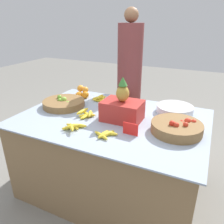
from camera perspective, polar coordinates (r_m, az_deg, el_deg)
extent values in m
plane|color=gray|center=(2.33, 0.00, -18.62)|extent=(12.00, 12.00, 0.00)
cube|color=olive|center=(2.10, 0.00, -11.00)|extent=(1.54, 1.08, 0.75)
cube|color=#99A8BC|center=(1.91, 0.00, -1.54)|extent=(1.61, 1.12, 0.01)
cylinder|color=olive|center=(2.19, -12.46, 2.24)|extent=(0.40, 0.40, 0.06)
sphere|color=#6BA333|center=(2.24, -13.56, 3.81)|extent=(0.04, 0.04, 0.04)
sphere|color=#6BA333|center=(2.20, -12.29, 2.33)|extent=(0.05, 0.05, 0.05)
sphere|color=#6BA333|center=(2.23, -10.91, 2.76)|extent=(0.05, 0.05, 0.05)
sphere|color=#89BC42|center=(2.18, -12.42, 3.26)|extent=(0.05, 0.05, 0.05)
sphere|color=#7AB238|center=(2.14, -11.45, 2.10)|extent=(0.05, 0.05, 0.05)
sphere|color=#7AB238|center=(2.19, -13.49, 3.02)|extent=(0.04, 0.04, 0.04)
sphere|color=#89BC42|center=(2.18, -12.99, 2.66)|extent=(0.04, 0.04, 0.04)
sphere|color=#6BA333|center=(2.17, -13.35, 2.08)|extent=(0.05, 0.05, 0.05)
cylinder|color=olive|center=(1.72, 16.50, -3.93)|extent=(0.38, 0.38, 0.08)
sphere|color=red|center=(1.73, 18.15, -3.32)|extent=(0.05, 0.05, 0.05)
sphere|color=red|center=(1.74, 17.68, -3.35)|extent=(0.04, 0.04, 0.04)
sphere|color=red|center=(1.76, 19.19, -2.22)|extent=(0.05, 0.05, 0.05)
sphere|color=red|center=(1.77, 20.59, -2.36)|extent=(0.04, 0.04, 0.04)
sphere|color=red|center=(1.70, 16.03, -4.28)|extent=(0.05, 0.05, 0.05)
sphere|color=red|center=(1.65, 16.38, -3.33)|extent=(0.05, 0.05, 0.05)
sphere|color=red|center=(1.67, 18.69, -3.12)|extent=(0.04, 0.04, 0.04)
sphere|color=red|center=(1.71, 13.46, -4.26)|extent=(0.04, 0.04, 0.04)
sphere|color=red|center=(1.74, 15.59, -3.54)|extent=(0.04, 0.04, 0.04)
sphere|color=red|center=(1.77, 14.31, -3.30)|extent=(0.04, 0.04, 0.04)
sphere|color=red|center=(1.76, 17.77, -2.67)|extent=(0.04, 0.04, 0.04)
sphere|color=red|center=(1.65, 15.41, -2.88)|extent=(0.04, 0.04, 0.04)
sphere|color=red|center=(1.77, 19.06, -2.31)|extent=(0.05, 0.05, 0.05)
sphere|color=red|center=(1.74, 15.50, -3.54)|extent=(0.04, 0.04, 0.04)
sphere|color=red|center=(1.70, 19.29, -4.67)|extent=(0.05, 0.05, 0.05)
sphere|color=red|center=(1.68, 13.68, -4.37)|extent=(0.04, 0.04, 0.04)
sphere|color=red|center=(1.65, 15.45, -5.18)|extent=(0.04, 0.04, 0.04)
sphere|color=red|center=(1.65, 19.19, -5.36)|extent=(0.05, 0.05, 0.05)
sphere|color=orange|center=(2.38, -7.00, 4.49)|extent=(0.08, 0.08, 0.08)
sphere|color=orange|center=(2.39, -8.85, 4.31)|extent=(0.06, 0.06, 0.06)
sphere|color=orange|center=(2.39, -8.53, 4.44)|extent=(0.07, 0.07, 0.07)
sphere|color=orange|center=(2.41, -7.00, 5.79)|extent=(0.07, 0.07, 0.07)
sphere|color=orange|center=(2.44, -8.22, 6.12)|extent=(0.07, 0.07, 0.07)
cylinder|color=silver|center=(2.08, 16.08, 0.73)|extent=(0.33, 0.33, 0.07)
cube|color=red|center=(1.62, 4.83, -4.46)|extent=(0.12, 0.01, 0.09)
cube|color=#B22D28|center=(1.83, 2.70, 0.35)|extent=(0.33, 0.24, 0.17)
ellipsoid|color=#B28E38|center=(1.78, 2.79, 4.85)|extent=(0.11, 0.11, 0.14)
cone|color=#387A33|center=(1.75, 2.86, 8.05)|extent=(0.08, 0.08, 0.07)
ellipsoid|color=yellow|center=(2.28, -2.32, 3.17)|extent=(0.10, 0.13, 0.03)
ellipsoid|color=yellow|center=(2.27, -2.44, 3.05)|extent=(0.16, 0.07, 0.03)
ellipsoid|color=yellow|center=(2.27, -3.46, 2.97)|extent=(0.16, 0.03, 0.03)
ellipsoid|color=yellow|center=(2.33, -3.52, 3.65)|extent=(0.12, 0.12, 0.04)
ellipsoid|color=yellow|center=(2.28, -3.09, 3.99)|extent=(0.04, 0.12, 0.04)
ellipsoid|color=yellow|center=(2.29, -2.93, 3.74)|extent=(0.09, 0.13, 0.03)
ellipsoid|color=yellow|center=(1.60, -2.88, -6.11)|extent=(0.15, 0.09, 0.03)
ellipsoid|color=yellow|center=(1.62, -2.05, -5.62)|extent=(0.05, 0.12, 0.03)
ellipsoid|color=yellow|center=(1.61, -1.53, -5.85)|extent=(0.09, 0.16, 0.03)
ellipsoid|color=yellow|center=(1.62, -0.57, -5.63)|extent=(0.12, 0.05, 0.03)
ellipsoid|color=yellow|center=(1.75, -8.76, -3.53)|extent=(0.14, 0.07, 0.03)
ellipsoid|color=yellow|center=(1.75, -10.33, -3.76)|extent=(0.15, 0.07, 0.03)
ellipsoid|color=yellow|center=(1.73, -11.04, -3.99)|extent=(0.10, 0.11, 0.03)
ellipsoid|color=yellow|center=(1.71, -10.29, -3.65)|extent=(0.09, 0.11, 0.03)
ellipsoid|color=yellow|center=(1.69, -10.54, -3.91)|extent=(0.11, 0.12, 0.03)
ellipsoid|color=yellow|center=(1.94, -6.60, -0.64)|extent=(0.11, 0.10, 0.03)
ellipsoid|color=yellow|center=(1.93, -6.32, -0.87)|extent=(0.04, 0.16, 0.03)
ellipsoid|color=yellow|center=(1.91, -6.96, -1.19)|extent=(0.06, 0.13, 0.03)
ellipsoid|color=yellow|center=(1.92, -6.48, -0.94)|extent=(0.14, 0.11, 0.03)
ellipsoid|color=yellow|center=(1.95, -7.70, 0.21)|extent=(0.05, 0.16, 0.03)
ellipsoid|color=yellow|center=(1.91, -5.76, -0.34)|extent=(0.08, 0.13, 0.03)
cylinder|color=brown|center=(2.65, 4.46, 5.63)|extent=(0.28, 0.28, 1.52)
sphere|color=#896042|center=(2.53, 5.09, 23.98)|extent=(0.16, 0.16, 0.16)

